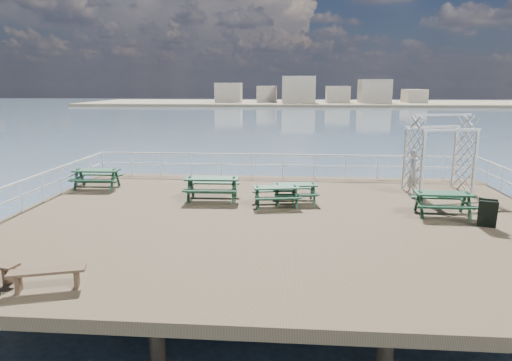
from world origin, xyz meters
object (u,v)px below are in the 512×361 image
object	(u,v)px
picnic_table_a	(97,175)
picnic_table_d	(212,184)
trellis_arbor	(440,158)
person	(414,172)
flat_bench_far	(47,275)
picnic_table_e	(276,192)
picnic_table_b	(295,189)
picnic_table_c	(443,199)

from	to	relation	value
picnic_table_a	picnic_table_d	distance (m)	5.45
trellis_arbor	person	size ratio (longest dim) A/B	1.74
flat_bench_far	person	xyz separation A→B (m)	(9.99, 9.44, 0.58)
picnic_table_a	trellis_arbor	bearing A→B (deg)	-0.69
picnic_table_a	picnic_table_d	bearing A→B (deg)	-19.52
picnic_table_e	trellis_arbor	bearing A→B (deg)	12.73
picnic_table_b	person	distance (m)	4.97
picnic_table_d	person	xyz separation A→B (m)	(7.84, 1.47, 0.29)
trellis_arbor	flat_bench_far	bearing A→B (deg)	-155.56
picnic_table_d	trellis_arbor	size ratio (longest dim) A/B	0.65
flat_bench_far	person	distance (m)	13.76
picnic_table_c	picnic_table_e	distance (m)	5.67
picnic_table_c	picnic_table_d	xyz separation A→B (m)	(-8.07, 1.47, 0.06)
person	picnic_table_b	bearing A→B (deg)	154.64
picnic_table_b	picnic_table_e	size ratio (longest dim) A/B	0.95
picnic_table_a	picnic_table_c	distance (m)	13.63
trellis_arbor	picnic_table_a	bearing A→B (deg)	164.31
picnic_table_a	picnic_table_d	size ratio (longest dim) A/B	0.93
picnic_table_a	picnic_table_e	xyz separation A→B (m)	(7.67, -2.25, -0.06)
picnic_table_e	flat_bench_far	distance (m)	8.65
picnic_table_a	person	size ratio (longest dim) A/B	1.05
picnic_table_a	flat_bench_far	size ratio (longest dim) A/B	1.21
picnic_table_b	trellis_arbor	world-z (taller)	trellis_arbor
picnic_table_b	person	bearing A→B (deg)	11.30
picnic_table_b	picnic_table_c	world-z (taller)	picnic_table_c
picnic_table_c	picnic_table_e	world-z (taller)	picnic_table_c
picnic_table_c	picnic_table_d	world-z (taller)	picnic_table_d
picnic_table_a	picnic_table_c	xyz separation A→B (m)	(13.28, -3.06, -0.01)
flat_bench_far	trellis_arbor	distance (m)	15.02
picnic_table_d	picnic_table_e	xyz separation A→B (m)	(2.46, -0.66, -0.11)
picnic_table_a	flat_bench_far	bearing A→B (deg)	-74.90
picnic_table_a	picnic_table_b	world-z (taller)	picnic_table_a
picnic_table_d	flat_bench_far	bearing A→B (deg)	-107.21
picnic_table_d	flat_bench_far	xyz separation A→B (m)	(-2.16, -7.97, -0.29)
picnic_table_d	person	size ratio (longest dim) A/B	1.13
picnic_table_e	picnic_table_c	bearing A→B (deg)	-18.28
picnic_table_a	flat_bench_far	distance (m)	10.04
picnic_table_a	picnic_table_d	xyz separation A→B (m)	(5.22, -1.58, 0.05)
picnic_table_b	picnic_table_c	xyz separation A→B (m)	(4.93, -1.38, 0.06)
picnic_table_a	picnic_table_e	size ratio (longest dim) A/B	1.03
picnic_table_e	person	xyz separation A→B (m)	(5.38, 2.13, 0.40)
flat_bench_far	picnic_table_c	bearing A→B (deg)	14.71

